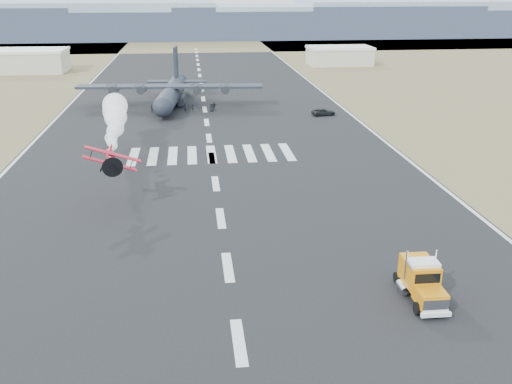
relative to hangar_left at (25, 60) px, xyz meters
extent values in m
plane|color=black|center=(52.00, -145.00, -3.41)|extent=(500.00, 500.00, 0.00)
cube|color=olive|center=(52.00, 85.00, -3.41)|extent=(500.00, 80.00, 0.00)
cube|color=#8596AA|center=(-13.00, 115.00, 5.09)|extent=(150.00, 50.00, 17.00)
cube|color=#8596AA|center=(52.00, 115.00, 3.09)|extent=(150.00, 50.00, 13.00)
cube|color=#8596AA|center=(117.00, 115.00, 4.09)|extent=(150.00, 50.00, 15.00)
cube|color=#8596AA|center=(182.00, 115.00, 5.09)|extent=(150.00, 50.00, 17.00)
cube|color=#B1AD9D|center=(0.00, 0.00, -0.41)|extent=(24.00, 14.00, 6.00)
cube|color=white|center=(0.00, 0.00, 2.89)|extent=(24.50, 14.50, 0.80)
cube|color=#B1AD9D|center=(98.00, 5.00, -0.81)|extent=(20.00, 12.00, 5.20)
cube|color=white|center=(98.00, 5.00, 2.09)|extent=(20.50, 12.50, 0.80)
cube|color=black|center=(67.80, -139.58, -2.87)|extent=(1.22, 6.66, 0.24)
cube|color=orange|center=(67.74, -142.51, -2.09)|extent=(2.29, 2.39, 1.27)
cube|color=silver|center=(67.72, -143.73, -2.19)|extent=(2.15, 0.19, 1.07)
cube|color=white|center=(67.71, -143.92, -2.87)|extent=(2.45, 0.35, 0.34)
cube|color=orange|center=(67.78, -140.75, -1.26)|extent=(2.48, 1.81, 2.15)
cube|color=black|center=(67.76, -141.58, -0.92)|extent=(2.15, 0.16, 0.88)
cube|color=white|center=(67.79, -140.46, -0.14)|extent=(2.47, 1.61, 0.49)
cube|color=orange|center=(67.82, -138.99, -1.55)|extent=(2.48, 2.00, 2.54)
cylinder|color=black|center=(66.61, -142.87, -2.87)|extent=(0.41, 1.08, 1.07)
cylinder|color=black|center=(68.86, -142.92, -2.87)|extent=(0.41, 1.08, 1.07)
cylinder|color=black|center=(66.70, -138.78, -2.87)|extent=(0.41, 1.08, 1.07)
cylinder|color=black|center=(68.94, -138.82, -2.87)|extent=(0.41, 1.08, 1.07)
cylinder|color=black|center=(66.72, -137.80, -2.87)|extent=(0.41, 1.08, 1.07)
cylinder|color=black|center=(68.96, -137.85, -2.87)|extent=(0.41, 1.08, 1.07)
cylinder|color=#B50C31|center=(39.59, -115.72, 2.43)|extent=(1.46, 5.39, 0.96)
sphere|color=black|center=(39.57, -115.50, 2.80)|extent=(0.74, 0.74, 0.74)
cylinder|color=black|center=(39.83, -118.26, 2.43)|extent=(1.12, 0.74, 1.06)
cylinder|color=black|center=(39.87, -118.63, 2.43)|extent=(2.33, 0.26, 2.34)
cube|color=#B50C31|center=(39.63, -116.14, 2.06)|extent=(6.09, 1.64, 2.33)
cube|color=#B50C31|center=(39.66, -116.46, 3.33)|extent=(6.29, 1.66, 2.41)
cube|color=#B50C31|center=(39.35, -113.28, 2.96)|extent=(0.20, 0.96, 1.06)
cube|color=#B50C31|center=(39.35, -113.28, 2.43)|extent=(2.19, 0.95, 0.09)
cylinder|color=black|center=(38.82, -116.64, 1.15)|extent=(0.17, 0.48, 0.47)
cylinder|color=black|center=(40.52, -116.48, 1.15)|extent=(0.17, 0.48, 0.47)
sphere|color=white|center=(39.33, -113.07, 2.43)|extent=(0.74, 0.74, 0.74)
sphere|color=white|center=(39.09, -110.53, 2.46)|extent=(1.05, 1.05, 1.05)
sphere|color=white|center=(38.84, -107.98, 2.49)|extent=(1.36, 1.36, 1.36)
sphere|color=white|center=(38.60, -105.44, 2.52)|extent=(1.67, 1.67, 1.67)
sphere|color=white|center=(38.35, -102.90, 2.56)|extent=(1.98, 1.98, 1.98)
sphere|color=white|center=(38.11, -100.36, 2.59)|extent=(2.29, 2.29, 2.29)
sphere|color=white|center=(37.86, -97.81, 2.62)|extent=(2.60, 2.60, 2.60)
sphere|color=white|center=(37.62, -95.27, 2.65)|extent=(2.91, 2.91, 2.91)
sphere|color=white|center=(37.37, -92.73, 2.68)|extent=(3.22, 3.22, 3.22)
sphere|color=white|center=(37.12, -90.19, 2.72)|extent=(3.53, 3.53, 3.53)
sphere|color=white|center=(36.88, -87.65, 2.75)|extent=(3.84, 3.84, 3.84)
sphere|color=white|center=(36.63, -85.10, 2.78)|extent=(4.15, 4.15, 4.15)
cylinder|color=#1D202C|center=(44.93, -56.52, -0.84)|extent=(6.48, 27.92, 3.95)
sphere|color=#1D202C|center=(43.66, -70.30, -0.84)|extent=(3.95, 3.95, 3.95)
cone|color=#1D202C|center=(46.20, -42.74, -0.84)|extent=(4.48, 6.27, 3.95)
cube|color=#1D202C|center=(44.84, -57.50, 1.04)|extent=(39.75, 7.77, 0.49)
cylinder|color=#1D202C|center=(32.98, -56.90, 0.55)|extent=(2.12, 3.90, 1.78)
cylinder|color=#3F3F44|center=(32.80, -58.87, 0.55)|extent=(3.35, 0.36, 3.36)
cylinder|color=#1D202C|center=(38.89, -57.45, 0.55)|extent=(2.12, 3.90, 1.78)
cylinder|color=#3F3F44|center=(38.70, -59.42, 0.55)|extent=(3.35, 0.36, 3.36)
cylinder|color=#1D202C|center=(50.70, -58.54, 0.55)|extent=(2.12, 3.90, 1.78)
cylinder|color=#3F3F44|center=(50.51, -60.51, 0.55)|extent=(3.35, 0.36, 3.36)
cylinder|color=#1D202C|center=(56.60, -59.08, 0.55)|extent=(2.12, 3.90, 1.78)
cylinder|color=#3F3F44|center=(56.42, -61.05, 0.55)|extent=(3.35, 0.36, 3.36)
cube|color=#1D202C|center=(46.02, -44.71, 4.10)|extent=(1.00, 4.48, 7.91)
cube|color=#1D202C|center=(46.06, -44.22, -0.05)|extent=(14.05, 4.22, 0.35)
cube|color=#1D202C|center=(42.85, -55.33, -2.32)|extent=(1.73, 6.01, 1.58)
cylinder|color=black|center=(42.85, -55.33, -2.86)|extent=(0.59, 1.13, 1.09)
cube|color=#1D202C|center=(47.18, -55.73, -2.32)|extent=(1.73, 6.01, 1.58)
cylinder|color=black|center=(47.18, -55.73, -2.86)|extent=(0.59, 1.13, 1.09)
cylinder|color=black|center=(43.93, -67.34, -2.96)|extent=(0.48, 0.92, 0.89)
imported|color=black|center=(75.74, -69.48, -2.74)|extent=(5.11, 3.01, 1.34)
imported|color=black|center=(33.94, -64.26, -2.52)|extent=(0.81, 0.84, 1.78)
imported|color=black|center=(34.73, -64.75, -2.56)|extent=(0.81, 0.96, 1.69)
imported|color=black|center=(49.57, -63.25, -2.58)|extent=(0.96, 1.17, 1.65)
imported|color=black|center=(53.97, -62.00, -2.54)|extent=(1.14, 0.90, 1.73)
imported|color=black|center=(53.37, -63.27, -2.57)|extent=(0.88, 0.61, 1.67)
imported|color=black|center=(43.93, -66.39, -2.50)|extent=(1.69, 1.40, 1.81)
imported|color=black|center=(47.97, -62.92, -2.53)|extent=(0.77, 0.81, 1.76)
imported|color=black|center=(41.12, -62.45, -2.58)|extent=(0.92, 0.74, 1.65)
camera|label=1|loc=(49.16, -180.88, 21.66)|focal=40.00mm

